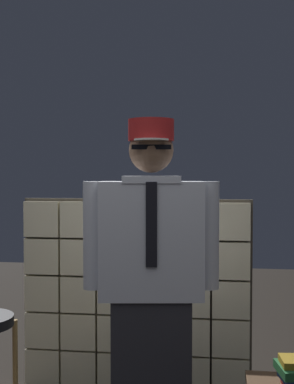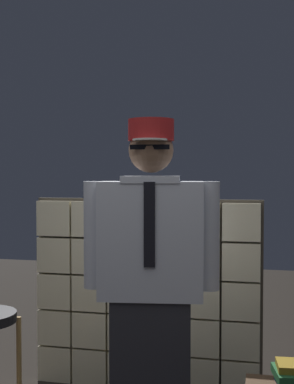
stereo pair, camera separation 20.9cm
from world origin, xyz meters
The scene contains 2 objects.
glass_block_wall centered at (0.00, 1.34, 0.65)m, with size 1.61×0.10×1.35m.
standing_person centered at (0.23, 0.48, 0.93)m, with size 0.71×0.34×1.78m.
Camera 2 is at (0.77, -2.08, 1.50)m, focal length 47.46 mm.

